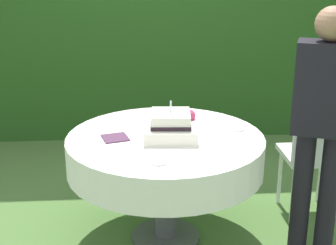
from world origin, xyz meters
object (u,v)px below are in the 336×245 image
(serving_plate_near, at_px, (158,162))
(napkin_stack, at_px, (115,138))
(wedding_cake, at_px, (171,126))
(standing_person, at_px, (323,121))
(cake_table, at_px, (165,154))
(serving_plate_far, at_px, (235,128))
(garden_chair, at_px, (315,150))

(serving_plate_near, xyz_separation_m, napkin_stack, (-0.26, 0.41, -0.00))
(wedding_cake, height_order, standing_person, standing_person)
(wedding_cake, bearing_deg, napkin_stack, 178.98)
(cake_table, xyz_separation_m, serving_plate_far, (0.48, 0.11, 0.12))
(cake_table, distance_m, wedding_cake, 0.20)
(wedding_cake, xyz_separation_m, garden_chair, (1.04, 0.22, -0.28))
(garden_chair, bearing_deg, serving_plate_near, -151.55)
(cake_table, distance_m, serving_plate_far, 0.51)
(garden_chair, bearing_deg, wedding_cake, -168.13)
(wedding_cake, height_order, serving_plate_far, wedding_cake)
(napkin_stack, relative_size, standing_person, 0.10)
(serving_plate_near, distance_m, napkin_stack, 0.48)
(serving_plate_far, relative_size, garden_chair, 0.16)
(serving_plate_far, xyz_separation_m, napkin_stack, (-0.80, -0.12, -0.00))
(wedding_cake, bearing_deg, serving_plate_far, 16.46)
(wedding_cake, xyz_separation_m, serving_plate_near, (-0.11, -0.40, -0.07))
(cake_table, height_order, serving_plate_near, serving_plate_near)
(serving_plate_far, distance_m, napkin_stack, 0.81)
(cake_table, height_order, garden_chair, garden_chair)
(cake_table, bearing_deg, wedding_cake, -22.71)
(napkin_stack, bearing_deg, garden_chair, 8.62)
(wedding_cake, height_order, garden_chair, wedding_cake)
(napkin_stack, bearing_deg, serving_plate_far, 8.75)
(napkin_stack, bearing_deg, wedding_cake, -1.02)
(garden_chair, relative_size, standing_person, 0.56)
(wedding_cake, relative_size, standing_person, 0.22)
(wedding_cake, bearing_deg, cake_table, 157.29)
(cake_table, relative_size, garden_chair, 1.44)
(serving_plate_far, bearing_deg, garden_chair, 8.45)
(garden_chair, xyz_separation_m, standing_person, (-0.16, -0.48, 0.39))
(cake_table, height_order, napkin_stack, napkin_stack)
(serving_plate_near, relative_size, napkin_stack, 0.66)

